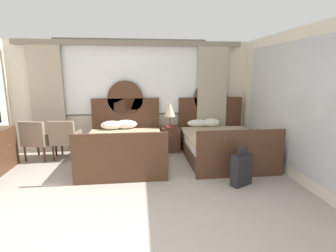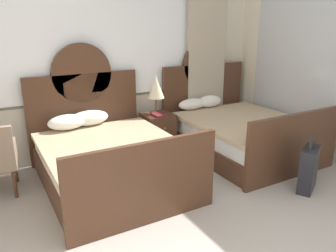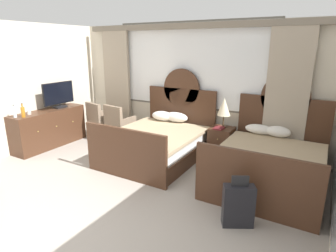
{
  "view_description": "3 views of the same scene",
  "coord_description": "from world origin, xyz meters",
  "px_view_note": "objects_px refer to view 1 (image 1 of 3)",
  "views": [
    {
      "loc": [
        0.17,
        -2.41,
        1.91
      ],
      "look_at": [
        0.73,
        2.51,
        0.87
      ],
      "focal_mm": 26.96,
      "sensor_mm": 36.0,
      "label": 1
    },
    {
      "loc": [
        -1.49,
        -0.92,
        2.04
      ],
      "look_at": [
        0.16,
        1.99,
        0.98
      ],
      "focal_mm": 35.86,
      "sensor_mm": 36.0,
      "label": 2
    },
    {
      "loc": [
        2.69,
        -1.63,
        2.24
      ],
      "look_at": [
        0.35,
        2.41,
        0.88
      ],
      "focal_mm": 29.97,
      "sensor_mm": 36.0,
      "label": 3
    }
  ],
  "objects_px": {
    "table_lamp_on_nightstand": "(170,110)",
    "armchair_by_window_centre": "(38,138)",
    "nightstand_between_beds": "(170,139)",
    "bed_near_window": "(124,146)",
    "book_on_nightstand": "(169,127)",
    "armchair_by_window_left": "(65,137)",
    "bed_near_mirror": "(221,144)",
    "suitcase_on_floor": "(242,169)"
  },
  "relations": [
    {
      "from": "table_lamp_on_nightstand",
      "to": "armchair_by_window_centre",
      "type": "height_order",
      "value": "table_lamp_on_nightstand"
    },
    {
      "from": "table_lamp_on_nightstand",
      "to": "nightstand_between_beds",
      "type": "bearing_deg",
      "value": -89.06
    },
    {
      "from": "bed_near_window",
      "to": "table_lamp_on_nightstand",
      "type": "distance_m",
      "value": 1.49
    },
    {
      "from": "bed_near_window",
      "to": "armchair_by_window_centre",
      "type": "bearing_deg",
      "value": 169.8
    },
    {
      "from": "book_on_nightstand",
      "to": "armchair_by_window_left",
      "type": "distance_m",
      "value": 2.4
    },
    {
      "from": "book_on_nightstand",
      "to": "armchair_by_window_centre",
      "type": "distance_m",
      "value": 2.99
    },
    {
      "from": "bed_near_window",
      "to": "nightstand_between_beds",
      "type": "bearing_deg",
      "value": 32.41
    },
    {
      "from": "bed_near_mirror",
      "to": "book_on_nightstand",
      "type": "distance_m",
      "value": 1.3
    },
    {
      "from": "armchair_by_window_centre",
      "to": "suitcase_on_floor",
      "type": "relative_size",
      "value": 1.3
    },
    {
      "from": "table_lamp_on_nightstand",
      "to": "book_on_nightstand",
      "type": "distance_m",
      "value": 0.43
    },
    {
      "from": "bed_near_window",
      "to": "bed_near_mirror",
      "type": "height_order",
      "value": "same"
    },
    {
      "from": "nightstand_between_beds",
      "to": "armchair_by_window_left",
      "type": "distance_m",
      "value": 2.45
    },
    {
      "from": "bed_near_window",
      "to": "book_on_nightstand",
      "type": "height_order",
      "value": "bed_near_window"
    },
    {
      "from": "bed_near_window",
      "to": "book_on_nightstand",
      "type": "bearing_deg",
      "value": 29.6
    },
    {
      "from": "bed_near_mirror",
      "to": "suitcase_on_floor",
      "type": "xyz_separation_m",
      "value": [
        -0.1,
        -1.42,
        -0.06
      ]
    },
    {
      "from": "bed_near_window",
      "to": "bed_near_mirror",
      "type": "bearing_deg",
      "value": -0.15
    },
    {
      "from": "nightstand_between_beds",
      "to": "armchair_by_window_left",
      "type": "xyz_separation_m",
      "value": [
        -2.42,
        -0.35,
        0.19
      ]
    },
    {
      "from": "nightstand_between_beds",
      "to": "armchair_by_window_centre",
      "type": "bearing_deg",
      "value": -173.36
    },
    {
      "from": "book_on_nightstand",
      "to": "armchair_by_window_centre",
      "type": "xyz_separation_m",
      "value": [
        -2.98,
        -0.26,
        -0.13
      ]
    },
    {
      "from": "bed_near_window",
      "to": "armchair_by_window_centre",
      "type": "xyz_separation_m",
      "value": [
        -1.91,
        0.34,
        0.15
      ]
    },
    {
      "from": "nightstand_between_beds",
      "to": "armchair_by_window_centre",
      "type": "xyz_separation_m",
      "value": [
        -3.01,
        -0.35,
        0.19
      ]
    },
    {
      "from": "nightstand_between_beds",
      "to": "book_on_nightstand",
      "type": "height_order",
      "value": "book_on_nightstand"
    },
    {
      "from": "book_on_nightstand",
      "to": "armchair_by_window_centre",
      "type": "height_order",
      "value": "armchair_by_window_centre"
    },
    {
      "from": "nightstand_between_beds",
      "to": "book_on_nightstand",
      "type": "relative_size",
      "value": 2.37
    },
    {
      "from": "book_on_nightstand",
      "to": "armchair_by_window_centre",
      "type": "bearing_deg",
      "value": -175.04
    },
    {
      "from": "bed_near_window",
      "to": "armchair_by_window_centre",
      "type": "relative_size",
      "value": 2.37
    },
    {
      "from": "armchair_by_window_centre",
      "to": "book_on_nightstand",
      "type": "bearing_deg",
      "value": 4.96
    },
    {
      "from": "nightstand_between_beds",
      "to": "table_lamp_on_nightstand",
      "type": "xyz_separation_m",
      "value": [
        -0.0,
        0.05,
        0.73
      ]
    },
    {
      "from": "armchair_by_window_centre",
      "to": "armchair_by_window_left",
      "type": "bearing_deg",
      "value": -0.16
    },
    {
      "from": "bed_near_window",
      "to": "armchair_by_window_centre",
      "type": "distance_m",
      "value": 1.95
    },
    {
      "from": "bed_near_window",
      "to": "table_lamp_on_nightstand",
      "type": "height_order",
      "value": "bed_near_window"
    },
    {
      "from": "bed_near_window",
      "to": "armchair_by_window_left",
      "type": "height_order",
      "value": "bed_near_window"
    },
    {
      "from": "nightstand_between_beds",
      "to": "table_lamp_on_nightstand",
      "type": "distance_m",
      "value": 0.73
    },
    {
      "from": "suitcase_on_floor",
      "to": "armchair_by_window_centre",
      "type": "bearing_deg",
      "value": 156.09
    },
    {
      "from": "nightstand_between_beds",
      "to": "suitcase_on_floor",
      "type": "xyz_separation_m",
      "value": [
        0.99,
        -2.12,
        -0.02
      ]
    },
    {
      "from": "armchair_by_window_left",
      "to": "armchair_by_window_centre",
      "type": "height_order",
      "value": "same"
    },
    {
      "from": "bed_near_window",
      "to": "nightstand_between_beds",
      "type": "relative_size",
      "value": 3.47
    },
    {
      "from": "armchair_by_window_centre",
      "to": "bed_near_window",
      "type": "bearing_deg",
      "value": -10.2
    },
    {
      "from": "book_on_nightstand",
      "to": "suitcase_on_floor",
      "type": "distance_m",
      "value": 2.3
    },
    {
      "from": "bed_near_window",
      "to": "suitcase_on_floor",
      "type": "bearing_deg",
      "value": -34.44
    },
    {
      "from": "bed_near_mirror",
      "to": "armchair_by_window_left",
      "type": "height_order",
      "value": "bed_near_mirror"
    },
    {
      "from": "bed_near_mirror",
      "to": "table_lamp_on_nightstand",
      "type": "relative_size",
      "value": 3.52
    }
  ]
}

